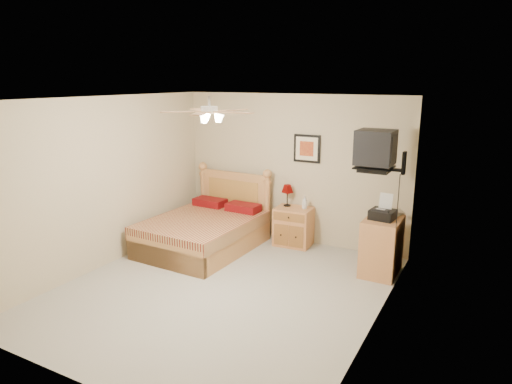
% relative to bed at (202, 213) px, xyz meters
% --- Properties ---
extents(floor, '(4.50, 4.50, 0.00)m').
position_rel_bed_xyz_m(floor, '(1.08, -1.12, -0.62)').
color(floor, '#9B978C').
rests_on(floor, ground).
extents(ceiling, '(4.00, 4.50, 0.04)m').
position_rel_bed_xyz_m(ceiling, '(1.08, -1.12, 1.88)').
color(ceiling, white).
rests_on(ceiling, ground).
extents(wall_back, '(4.00, 0.04, 2.50)m').
position_rel_bed_xyz_m(wall_back, '(1.08, 1.13, 0.63)').
color(wall_back, '#BEAF8C').
rests_on(wall_back, ground).
extents(wall_front, '(4.00, 0.04, 2.50)m').
position_rel_bed_xyz_m(wall_front, '(1.08, -3.37, 0.63)').
color(wall_front, '#BEAF8C').
rests_on(wall_front, ground).
extents(wall_left, '(0.04, 4.50, 2.50)m').
position_rel_bed_xyz_m(wall_left, '(-0.92, -1.12, 0.63)').
color(wall_left, '#BEAF8C').
rests_on(wall_left, ground).
extents(wall_right, '(0.04, 4.50, 2.50)m').
position_rel_bed_xyz_m(wall_right, '(3.08, -1.12, 0.63)').
color(wall_right, '#BEAF8C').
rests_on(wall_right, ground).
extents(bed, '(1.53, 1.98, 1.25)m').
position_rel_bed_xyz_m(bed, '(0.00, 0.00, 0.00)').
color(bed, '#C58140').
rests_on(bed, ground).
extents(nightstand, '(0.62, 0.48, 0.65)m').
position_rel_bed_xyz_m(nightstand, '(1.24, 0.88, -0.30)').
color(nightstand, '#C27439').
rests_on(nightstand, ground).
extents(table_lamp, '(0.26, 0.26, 0.37)m').
position_rel_bed_xyz_m(table_lamp, '(1.08, 0.96, 0.21)').
color(table_lamp, '#5F0402').
rests_on(table_lamp, nightstand).
extents(lotion_bottle, '(0.09, 0.09, 0.22)m').
position_rel_bed_xyz_m(lotion_bottle, '(1.41, 0.93, 0.13)').
color(lotion_bottle, white).
rests_on(lotion_bottle, nightstand).
extents(framed_picture, '(0.46, 0.04, 0.46)m').
position_rel_bed_xyz_m(framed_picture, '(1.35, 1.11, 1.00)').
color(framed_picture, black).
rests_on(framed_picture, wall_back).
extents(dresser, '(0.49, 0.70, 0.82)m').
position_rel_bed_xyz_m(dresser, '(2.81, 0.41, -0.21)').
color(dresser, '#B57747').
rests_on(dresser, ground).
extents(fax_machine, '(0.36, 0.38, 0.35)m').
position_rel_bed_xyz_m(fax_machine, '(2.80, 0.39, 0.37)').
color(fax_machine, black).
rests_on(fax_machine, dresser).
extents(magazine_lower, '(0.24, 0.29, 0.02)m').
position_rel_bed_xyz_m(magazine_lower, '(2.82, 0.68, 0.21)').
color(magazine_lower, '#ABA58D').
rests_on(magazine_lower, dresser).
extents(magazine_upper, '(0.29, 0.32, 0.02)m').
position_rel_bed_xyz_m(magazine_upper, '(2.83, 0.71, 0.23)').
color(magazine_upper, gray).
rests_on(magazine_upper, magazine_lower).
extents(wall_tv, '(0.56, 0.46, 0.58)m').
position_rel_bed_xyz_m(wall_tv, '(2.83, 0.22, 1.19)').
color(wall_tv, black).
rests_on(wall_tv, wall_right).
extents(ceiling_fan, '(1.14, 1.14, 0.28)m').
position_rel_bed_xyz_m(ceiling_fan, '(1.08, -1.32, 1.74)').
color(ceiling_fan, white).
rests_on(ceiling_fan, ceiling).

